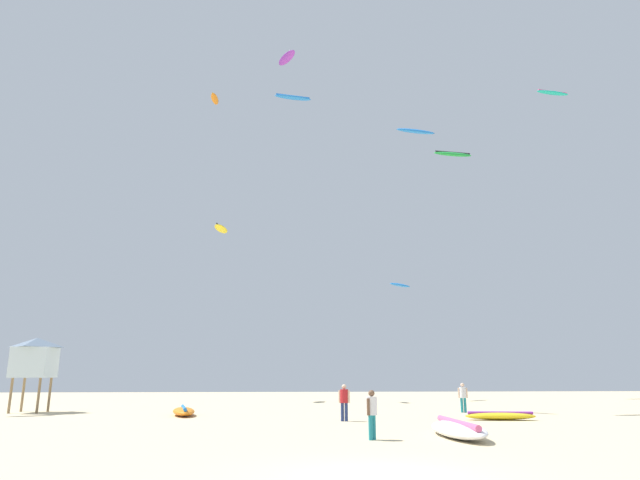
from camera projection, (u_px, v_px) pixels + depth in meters
name	position (u px, v px, depth m)	size (l,w,h in m)	color
ground_plane	(381.00, 478.00, 11.21)	(120.00, 120.00, 0.00)	beige
person_foreground	(372.00, 411.00, 17.97)	(0.38, 0.41, 1.56)	teal
person_midground	(344.00, 400.00, 25.22)	(0.51, 0.37, 1.63)	navy
person_left	(463.00, 395.00, 31.08)	(0.53, 0.36, 1.61)	teal
kite_grounded_near	(500.00, 416.00, 25.66)	(3.35, 1.35, 0.41)	yellow
kite_grounded_mid	(184.00, 411.00, 28.58)	(1.86, 4.04, 0.46)	orange
kite_grounded_far	(458.00, 429.00, 18.57)	(1.41, 4.72, 0.60)	white
lifeguard_tower	(35.00, 357.00, 31.59)	(2.30, 2.30, 4.15)	#8C704C
kite_aloft_0	(416.00, 131.00, 35.74)	(2.77, 1.23, 0.56)	blue
kite_aloft_1	(293.00, 97.00, 36.15)	(2.52, 1.14, 0.41)	blue
kite_aloft_2	(287.00, 58.00, 39.95)	(1.61, 2.24, 0.51)	purple
kite_aloft_4	(221.00, 229.00, 48.64)	(1.36, 3.02, 0.43)	yellow
kite_aloft_5	(553.00, 93.00, 48.74)	(3.18, 1.37, 0.55)	#19B29E
kite_aloft_6	(400.00, 285.00, 49.34)	(2.59, 2.32, 0.43)	blue
kite_aloft_7	(215.00, 99.00, 52.93)	(0.85, 2.23, 0.53)	orange
kite_aloft_8	(453.00, 154.00, 58.49)	(4.33, 1.74, 0.89)	green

